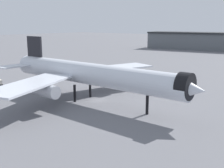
{
  "coord_description": "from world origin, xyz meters",
  "views": [
    {
      "loc": [
        49.09,
        -56.13,
        21.05
      ],
      "look_at": [
        6.22,
        -1.77,
        5.9
      ],
      "focal_mm": 44.34,
      "sensor_mm": 36.0,
      "label": 1
    }
  ],
  "objects": [
    {
      "name": "traffic_cone_near_nose",
      "position": [
        -35.94,
        12.43,
        0.3
      ],
      "size": [
        0.48,
        0.48,
        0.6
      ],
      "primitive_type": "cone",
      "color": "#F2600C",
      "rests_on": "ground"
    },
    {
      "name": "baggage_tug_wing",
      "position": [
        -24.41,
        28.83,
        0.97
      ],
      "size": [
        3.49,
        3.31,
        1.85
      ],
      "rotation": [
        0.0,
        0.0,
        3.83
      ],
      "color": "black",
      "rests_on": "ground"
    },
    {
      "name": "airliner_near_gate",
      "position": [
        -2.03,
        -1.71,
        7.53
      ],
      "size": [
        64.62,
        59.22,
        17.11
      ],
      "rotation": [
        0.0,
        0.0,
        -0.01
      ],
      "color": "silver",
      "rests_on": "ground"
    },
    {
      "name": "ground",
      "position": [
        0.0,
        0.0,
        0.0
      ],
      "size": [
        900.0,
        900.0,
        0.0
      ],
      "primitive_type": "plane",
      "color": "slate"
    }
  ]
}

